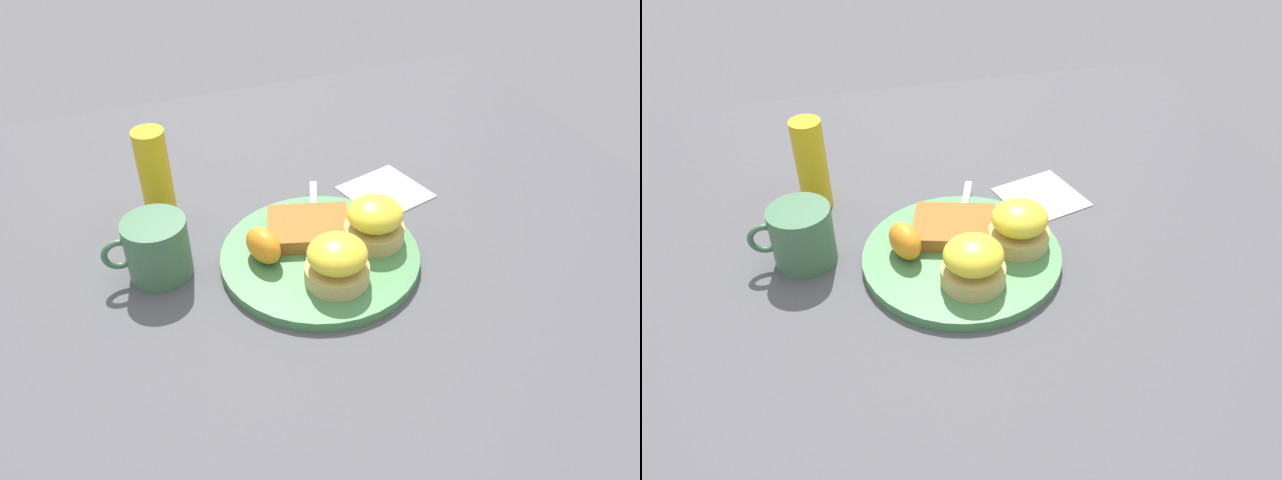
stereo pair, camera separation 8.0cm
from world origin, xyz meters
TOP-DOWN VIEW (x-y plane):
  - ground_plane at (0.00, 0.00)m, footprint 1.10×1.10m
  - plate at (0.00, 0.00)m, footprint 0.26×0.26m
  - sandwich_benedict_left at (0.00, 0.06)m, footprint 0.08×0.08m
  - sandwich_benedict_right at (-0.08, -0.00)m, footprint 0.08×0.08m
  - hashbrown_patty at (0.00, -0.04)m, footprint 0.13×0.11m
  - orange_wedge at (0.07, -0.01)m, footprint 0.05×0.07m
  - fork at (-0.01, -0.05)m, footprint 0.08×0.19m
  - cup at (0.20, -0.05)m, footprint 0.11×0.08m
  - napkin at (-0.15, -0.11)m, footprint 0.14×0.14m
  - condiment_bottle at (0.18, -0.18)m, footprint 0.04×0.04m

SIDE VIEW (x-z plane):
  - ground_plane at x=0.00m, z-range 0.00..0.00m
  - napkin at x=-0.15m, z-range 0.00..0.00m
  - plate at x=0.00m, z-range 0.00..0.01m
  - fork at x=-0.01m, z-range 0.01..0.02m
  - hashbrown_patty at x=0.00m, z-range 0.01..0.03m
  - orange_wedge at x=0.07m, z-range 0.01..0.06m
  - cup at x=0.20m, z-range 0.00..0.08m
  - sandwich_benedict_left at x=0.00m, z-range 0.01..0.07m
  - sandwich_benedict_right at x=-0.08m, z-range 0.01..0.07m
  - condiment_bottle at x=0.18m, z-range 0.00..0.14m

